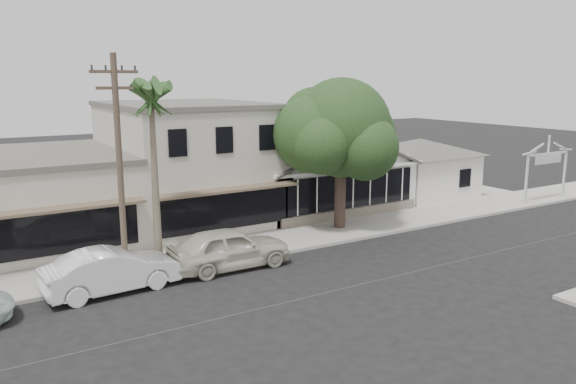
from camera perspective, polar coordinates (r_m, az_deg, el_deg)
ground at (r=23.50m, az=9.60°, el=-8.74°), size 140.00×140.00×0.00m
sidewalk_north at (r=25.46m, az=-14.86°, el=-7.19°), size 90.00×3.50×0.15m
corner_shop at (r=35.43m, az=2.59°, el=2.62°), size 10.40×8.60×5.10m
side_cottage at (r=40.05m, az=13.13°, el=1.74°), size 6.00×6.00×3.00m
arch_sign at (r=39.91m, az=24.89°, el=3.35°), size 4.12×0.12×3.95m
row_building_near at (r=32.54m, az=-10.20°, el=2.79°), size 8.00×10.00×6.50m
row_building_midnear at (r=30.69m, az=-25.93°, el=-0.89°), size 10.00×10.00×4.20m
utility_pole at (r=22.65m, az=-16.74°, el=2.70°), size 1.80×0.24×9.00m
car_0 at (r=24.33m, az=-6.00°, el=-5.68°), size 5.35×2.22×1.81m
car_1 at (r=22.67m, az=-17.44°, el=-7.62°), size 5.23×2.12×1.69m
shade_tree at (r=29.85m, az=5.06°, el=6.22°), size 7.33×6.62×8.13m
palm_east at (r=23.62m, az=-13.74°, el=9.22°), size 2.72×2.72×8.46m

